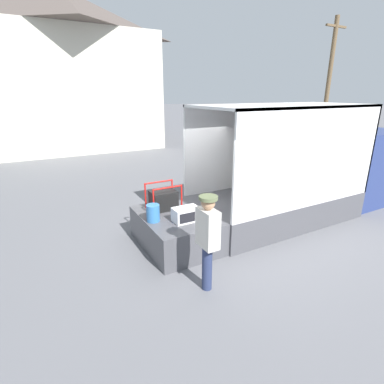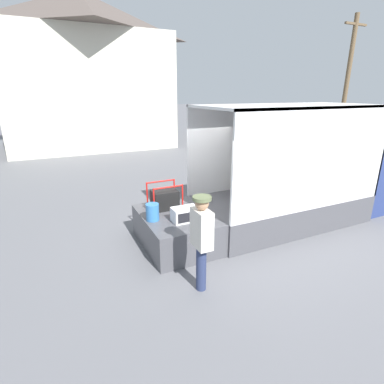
{
  "view_description": "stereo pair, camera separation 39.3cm",
  "coord_description": "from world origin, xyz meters",
  "px_view_note": "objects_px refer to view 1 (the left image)",
  "views": [
    {
      "loc": [
        -3.45,
        -5.62,
        3.36
      ],
      "look_at": [
        -0.46,
        -0.2,
        1.29
      ],
      "focal_mm": 28.0,
      "sensor_mm": 36.0,
      "label": 1
    },
    {
      "loc": [
        -3.1,
        -5.8,
        3.36
      ],
      "look_at": [
        -0.46,
        -0.2,
        1.29
      ],
      "focal_mm": 28.0,
      "sensor_mm": 36.0,
      "label": 2
    }
  ],
  "objects_px": {
    "microwave": "(186,214)",
    "worker_person": "(208,234)",
    "utility_pole": "(329,81)",
    "portable_generator": "(164,200)",
    "box_truck": "(322,177)",
    "orange_bucket": "(153,213)"
  },
  "relations": [
    {
      "from": "box_truck",
      "to": "microwave",
      "type": "bearing_deg",
      "value": -175.01
    },
    {
      "from": "box_truck",
      "to": "orange_bucket",
      "type": "distance_m",
      "value": 5.39
    },
    {
      "from": "box_truck",
      "to": "orange_bucket",
      "type": "height_order",
      "value": "box_truck"
    },
    {
      "from": "microwave",
      "to": "worker_person",
      "type": "bearing_deg",
      "value": -102.04
    },
    {
      "from": "box_truck",
      "to": "orange_bucket",
      "type": "bearing_deg",
      "value": -179.19
    },
    {
      "from": "orange_bucket",
      "to": "box_truck",
      "type": "bearing_deg",
      "value": 0.81
    },
    {
      "from": "portable_generator",
      "to": "microwave",
      "type": "bearing_deg",
      "value": -82.88
    },
    {
      "from": "microwave",
      "to": "portable_generator",
      "type": "xyz_separation_m",
      "value": [
        -0.11,
        0.88,
        0.08
      ]
    },
    {
      "from": "box_truck",
      "to": "utility_pole",
      "type": "height_order",
      "value": "utility_pole"
    },
    {
      "from": "microwave",
      "to": "orange_bucket",
      "type": "relative_size",
      "value": 1.5
    },
    {
      "from": "microwave",
      "to": "utility_pole",
      "type": "bearing_deg",
      "value": 29.87
    },
    {
      "from": "portable_generator",
      "to": "utility_pole",
      "type": "relative_size",
      "value": 0.09
    },
    {
      "from": "microwave",
      "to": "worker_person",
      "type": "height_order",
      "value": "worker_person"
    },
    {
      "from": "portable_generator",
      "to": "box_truck",
      "type": "bearing_deg",
      "value": -5.37
    },
    {
      "from": "box_truck",
      "to": "worker_person",
      "type": "bearing_deg",
      "value": -160.94
    },
    {
      "from": "worker_person",
      "to": "portable_generator",
      "type": "bearing_deg",
      "value": 85.48
    },
    {
      "from": "microwave",
      "to": "utility_pole",
      "type": "distance_m",
      "value": 17.76
    },
    {
      "from": "worker_person",
      "to": "microwave",
      "type": "bearing_deg",
      "value": 77.96
    },
    {
      "from": "box_truck",
      "to": "orange_bucket",
      "type": "xyz_separation_m",
      "value": [
        -5.39,
        -0.08,
        -0.04
      ]
    },
    {
      "from": "utility_pole",
      "to": "portable_generator",
      "type": "bearing_deg",
      "value": -152.85
    },
    {
      "from": "box_truck",
      "to": "worker_person",
      "type": "xyz_separation_m",
      "value": [
        -5.06,
        -1.75,
        0.12
      ]
    },
    {
      "from": "portable_generator",
      "to": "worker_person",
      "type": "height_order",
      "value": "worker_person"
    }
  ]
}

